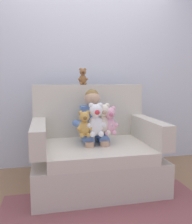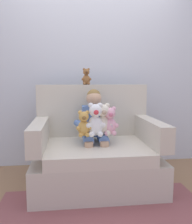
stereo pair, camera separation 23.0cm
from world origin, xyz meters
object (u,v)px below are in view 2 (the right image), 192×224
Objects in this scene: seated_child at (95,123)px; plush_cream at (103,120)px; armchair at (96,154)px; plush_brown_on_backrest at (86,77)px; plush_white at (95,121)px; plush_pink at (110,122)px; plush_honey at (84,124)px.

seated_child is 0.16m from plush_cream.
armchair is 0.92m from plush_brown_on_backrest.
plush_white is 0.16m from plush_pink.
plush_honey is at bearing -133.41° from armchair.
plush_cream is (0.07, -0.13, 0.05)m from seated_child.
plush_pink is (0.07, -0.01, -0.02)m from plush_cream.
plush_honey is (-0.12, -0.00, -0.04)m from plush_white.
plush_white reaches higher than plush_honey.
plush_white is (-0.01, -0.17, 0.06)m from seated_child.
plush_brown_on_backrest is at bearing 59.66° from plush_honey.
armchair is at bearing 71.31° from plush_white.
armchair is at bearing 130.03° from plush_pink.
plush_pink is at bearing -50.84° from seated_child.
armchair is 0.42m from plush_white.
seated_child is 2.75× the size of plush_pink.
plush_cream reaches higher than plush_pink.
armchair reaches higher than plush_honey.
plush_brown_on_backrest is at bearing 85.00° from plush_white.
plush_pink is (0.14, -0.11, 0.38)m from armchair.
plush_brown_on_backrest is (-0.06, 0.32, 0.50)m from seated_child.
plush_white is at bearing -88.66° from plush_brown_on_backrest.
plush_honey is at bearing -102.31° from plush_brown_on_backrest.
armchair is 1.61× the size of seated_child.
plush_white is 1.29× the size of plush_honey.
plush_white is 0.67m from plush_brown_on_backrest.
plush_white is (-0.02, -0.14, 0.40)m from armchair.
seated_child is 0.22m from plush_honey.
plush_cream is 1.12× the size of plush_pink.
armchair is 4.98× the size of plush_honey.
plush_white is (-0.09, -0.04, 0.00)m from plush_cream.
plush_white is 1.15× the size of plush_pink.
plush_cream is (0.07, -0.10, 0.40)m from armchair.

